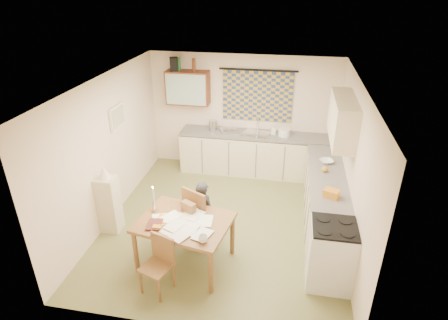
% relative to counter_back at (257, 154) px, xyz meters
% --- Properties ---
extents(floor, '(4.00, 4.50, 0.02)m').
position_rel_counter_back_xyz_m(floor, '(-0.38, -1.95, -0.46)').
color(floor, brown).
rests_on(floor, ground).
extents(ceiling, '(4.00, 4.50, 0.02)m').
position_rel_counter_back_xyz_m(ceiling, '(-0.38, -1.95, 2.06)').
color(ceiling, white).
rests_on(ceiling, floor).
extents(wall_back, '(4.00, 0.02, 2.50)m').
position_rel_counter_back_xyz_m(wall_back, '(-0.38, 0.31, 0.80)').
color(wall_back, beige).
rests_on(wall_back, floor).
extents(wall_front, '(4.00, 0.02, 2.50)m').
position_rel_counter_back_xyz_m(wall_front, '(-0.38, -4.21, 0.80)').
color(wall_front, beige).
rests_on(wall_front, floor).
extents(wall_left, '(0.02, 4.50, 2.50)m').
position_rel_counter_back_xyz_m(wall_left, '(-2.39, -1.95, 0.80)').
color(wall_left, beige).
rests_on(wall_left, floor).
extents(wall_right, '(0.02, 4.50, 2.50)m').
position_rel_counter_back_xyz_m(wall_right, '(1.63, -1.95, 0.80)').
color(wall_right, beige).
rests_on(wall_right, floor).
extents(window_blind, '(1.45, 0.03, 1.05)m').
position_rel_counter_back_xyz_m(window_blind, '(-0.08, 0.27, 1.20)').
color(window_blind, navy).
rests_on(window_blind, wall_back).
extents(curtain_rod, '(1.60, 0.04, 0.04)m').
position_rel_counter_back_xyz_m(curtain_rod, '(-0.08, 0.25, 1.75)').
color(curtain_rod, black).
rests_on(curtain_rod, wall_back).
extents(wall_cabinet, '(0.90, 0.34, 0.70)m').
position_rel_counter_back_xyz_m(wall_cabinet, '(-1.53, 0.13, 1.35)').
color(wall_cabinet, '#572614').
rests_on(wall_cabinet, wall_back).
extents(wall_cabinet_glass, '(0.84, 0.02, 0.64)m').
position_rel_counter_back_xyz_m(wall_cabinet_glass, '(-1.53, -0.04, 1.35)').
color(wall_cabinet_glass, '#99B2A5').
rests_on(wall_cabinet_glass, wall_back).
extents(upper_cabinet_right, '(0.34, 1.30, 0.70)m').
position_rel_counter_back_xyz_m(upper_cabinet_right, '(1.45, -1.40, 1.40)').
color(upper_cabinet_right, beige).
rests_on(upper_cabinet_right, wall_right).
extents(framed_print, '(0.04, 0.50, 0.40)m').
position_rel_counter_back_xyz_m(framed_print, '(-2.35, -1.55, 1.25)').
color(framed_print, silver).
rests_on(framed_print, wall_left).
extents(print_canvas, '(0.01, 0.42, 0.32)m').
position_rel_counter_back_xyz_m(print_canvas, '(-2.32, -1.55, 1.25)').
color(print_canvas, beige).
rests_on(print_canvas, wall_left).
extents(counter_back, '(3.30, 0.62, 0.92)m').
position_rel_counter_back_xyz_m(counter_back, '(0.00, 0.00, 0.00)').
color(counter_back, beige).
rests_on(counter_back, floor).
extents(counter_right, '(0.62, 2.95, 0.92)m').
position_rel_counter_back_xyz_m(counter_right, '(1.32, -1.83, -0.00)').
color(counter_right, beige).
rests_on(counter_right, floor).
extents(stove, '(0.62, 0.62, 0.95)m').
position_rel_counter_back_xyz_m(stove, '(1.32, -3.06, 0.02)').
color(stove, white).
rests_on(stove, floor).
extents(sink, '(0.65, 0.59, 0.10)m').
position_rel_counter_back_xyz_m(sink, '(-0.06, -0.00, 0.43)').
color(sink, silver).
rests_on(sink, counter_back).
extents(tap, '(0.04, 0.04, 0.28)m').
position_rel_counter_back_xyz_m(tap, '(-0.04, 0.18, 0.61)').
color(tap, silver).
rests_on(tap, counter_back).
extents(dish_rack, '(0.44, 0.42, 0.06)m').
position_rel_counter_back_xyz_m(dish_rack, '(-0.63, 0.00, 0.50)').
color(dish_rack, silver).
rests_on(dish_rack, counter_back).
extents(kettle, '(0.24, 0.24, 0.24)m').
position_rel_counter_back_xyz_m(kettle, '(-0.97, 0.00, 0.59)').
color(kettle, silver).
rests_on(kettle, counter_back).
extents(mixing_bowl, '(0.28, 0.28, 0.16)m').
position_rel_counter_back_xyz_m(mixing_bowl, '(0.53, -0.00, 0.55)').
color(mixing_bowl, white).
rests_on(mixing_bowl, counter_back).
extents(soap_bottle, '(0.12, 0.13, 0.20)m').
position_rel_counter_back_xyz_m(soap_bottle, '(0.31, 0.05, 0.57)').
color(soap_bottle, white).
rests_on(soap_bottle, counter_back).
extents(bowl, '(0.38, 0.38, 0.06)m').
position_rel_counter_back_xyz_m(bowl, '(1.32, -1.12, 0.50)').
color(bowl, white).
rests_on(bowl, counter_right).
extents(orange_bag, '(0.27, 0.23, 0.12)m').
position_rel_counter_back_xyz_m(orange_bag, '(1.32, -2.27, 0.53)').
color(orange_bag, orange).
rests_on(orange_bag, counter_right).
extents(fruit_orange, '(0.10, 0.10, 0.10)m').
position_rel_counter_back_xyz_m(fruit_orange, '(1.27, -1.48, 0.52)').
color(fruit_orange, orange).
rests_on(fruit_orange, counter_right).
extents(speaker, '(0.21, 0.24, 0.26)m').
position_rel_counter_back_xyz_m(speaker, '(-1.81, 0.13, 1.83)').
color(speaker, black).
rests_on(speaker, wall_cabinet).
extents(bottle_green, '(0.08, 0.08, 0.26)m').
position_rel_counter_back_xyz_m(bottle_green, '(-1.70, 0.13, 1.83)').
color(bottle_green, '#195926').
rests_on(bottle_green, wall_cabinet).
extents(bottle_brown, '(0.08, 0.08, 0.26)m').
position_rel_counter_back_xyz_m(bottle_brown, '(-1.38, 0.13, 1.83)').
color(bottle_brown, '#572614').
rests_on(bottle_brown, wall_cabinet).
extents(dining_table, '(1.44, 1.19, 0.75)m').
position_rel_counter_back_xyz_m(dining_table, '(-0.75, -3.04, -0.07)').
color(dining_table, brown).
rests_on(dining_table, floor).
extents(chair_far, '(0.61, 0.61, 1.01)m').
position_rel_counter_back_xyz_m(chair_far, '(-0.63, -2.46, -0.14)').
color(chair_far, brown).
rests_on(chair_far, floor).
extents(chair_near, '(0.47, 0.47, 0.82)m').
position_rel_counter_back_xyz_m(chair_near, '(-0.98, -3.65, -0.20)').
color(chair_near, brown).
rests_on(chair_near, floor).
extents(person, '(0.57, 0.53, 1.10)m').
position_rel_counter_back_xyz_m(person, '(-0.61, -2.50, 0.10)').
color(person, black).
rests_on(person, floor).
extents(shelf_stand, '(0.32, 0.30, 1.00)m').
position_rel_counter_back_xyz_m(shelf_stand, '(-2.22, -2.48, 0.05)').
color(shelf_stand, beige).
rests_on(shelf_stand, floor).
extents(lampshade, '(0.20, 0.20, 0.22)m').
position_rel_counter_back_xyz_m(lampshade, '(-2.22, -2.48, 0.66)').
color(lampshade, silver).
rests_on(lampshade, shelf_stand).
extents(letter_rack, '(0.24, 0.19, 0.16)m').
position_rel_counter_back_xyz_m(letter_rack, '(-0.75, -2.80, 0.38)').
color(letter_rack, brown).
rests_on(letter_rack, dining_table).
extents(mug, '(0.19, 0.19, 0.10)m').
position_rel_counter_back_xyz_m(mug, '(-0.38, -3.45, 0.35)').
color(mug, white).
rests_on(mug, dining_table).
extents(magazine, '(0.26, 0.32, 0.03)m').
position_rel_counter_back_xyz_m(magazine, '(-1.24, -3.23, 0.31)').
color(magazine, maroon).
rests_on(magazine, dining_table).
extents(book, '(0.19, 0.25, 0.02)m').
position_rel_counter_back_xyz_m(book, '(-1.15, -3.06, 0.31)').
color(book, orange).
rests_on(book, dining_table).
extents(orange_box, '(0.13, 0.09, 0.04)m').
position_rel_counter_back_xyz_m(orange_box, '(-1.08, -3.28, 0.32)').
color(orange_box, orange).
rests_on(orange_box, dining_table).
extents(eyeglasses, '(0.14, 0.06, 0.02)m').
position_rel_counter_back_xyz_m(eyeglasses, '(-0.64, -3.36, 0.31)').
color(eyeglasses, black).
rests_on(eyeglasses, dining_table).
extents(candle_holder, '(0.07, 0.07, 0.18)m').
position_rel_counter_back_xyz_m(candle_holder, '(-1.25, -2.88, 0.39)').
color(candle_holder, silver).
rests_on(candle_holder, dining_table).
extents(candle, '(0.02, 0.02, 0.22)m').
position_rel_counter_back_xyz_m(candle, '(-1.25, -2.88, 0.59)').
color(candle, white).
rests_on(candle, dining_table).
extents(candle_flame, '(0.02, 0.02, 0.02)m').
position_rel_counter_back_xyz_m(candle_flame, '(-1.26, -2.87, 0.71)').
color(candle_flame, '#FFCC66').
rests_on(candle_flame, dining_table).
extents(papers, '(0.99, 0.87, 0.02)m').
position_rel_counter_back_xyz_m(papers, '(-0.74, -3.09, 0.31)').
color(papers, white).
rests_on(papers, dining_table).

